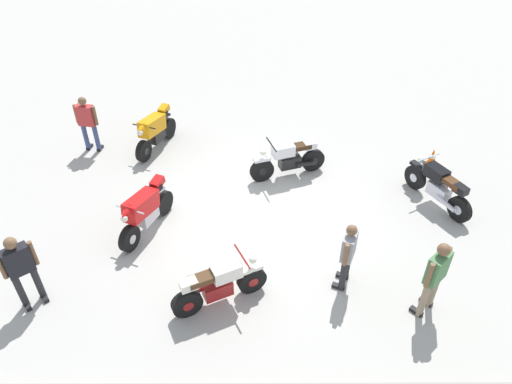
% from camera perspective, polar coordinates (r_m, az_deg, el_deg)
% --- Properties ---
extents(ground_plane, '(40.00, 40.00, 0.00)m').
position_cam_1_polar(ground_plane, '(11.42, 0.56, -2.66)').
color(ground_plane, '#ADAAA3').
extents(motorcycle_orange_sportbike, '(0.95, 1.89, 1.14)m').
position_cam_1_polar(motorcycle_orange_sportbike, '(13.76, -12.11, 7.29)').
color(motorcycle_orange_sportbike, black).
rests_on(motorcycle_orange_sportbike, ground).
extents(motorcycle_black_cruiser, '(1.10, 1.90, 1.09)m').
position_cam_1_polar(motorcycle_black_cruiser, '(12.23, 21.11, 0.64)').
color(motorcycle_black_cruiser, black).
rests_on(motorcycle_black_cruiser, ground).
extents(motorcycle_cream_vintage, '(1.83, 1.03, 1.07)m').
position_cam_1_polar(motorcycle_cream_vintage, '(9.22, -4.47, -11.10)').
color(motorcycle_cream_vintage, black).
rests_on(motorcycle_cream_vintage, ground).
extents(motorcycle_red_sportbike, '(1.00, 1.87, 1.14)m').
position_cam_1_polar(motorcycle_red_sportbike, '(10.90, -13.26, -2.12)').
color(motorcycle_red_sportbike, black).
rests_on(motorcycle_red_sportbike, ground).
extents(motorcycle_silver_cruiser, '(2.02, 0.89, 1.09)m').
position_cam_1_polar(motorcycle_silver_cruiser, '(12.40, 3.95, 3.99)').
color(motorcycle_silver_cruiser, black).
rests_on(motorcycle_silver_cruiser, ground).
extents(person_in_gray_shirt, '(0.44, 0.61, 1.58)m').
position_cam_1_polar(person_in_gray_shirt, '(9.40, 11.01, -7.17)').
color(person_in_gray_shirt, '#262628').
rests_on(person_in_gray_shirt, ground).
extents(person_in_green_shirt, '(0.57, 0.55, 1.75)m').
position_cam_1_polar(person_in_green_shirt, '(9.26, 20.79, -9.24)').
color(person_in_green_shirt, gray).
rests_on(person_in_green_shirt, ground).
extents(person_in_red_shirt, '(0.65, 0.38, 1.67)m').
position_cam_1_polar(person_in_red_shirt, '(14.00, -19.67, 8.07)').
color(person_in_red_shirt, '#384772').
rests_on(person_in_red_shirt, ground).
extents(person_in_black_shirt, '(0.57, 0.52, 1.69)m').
position_cam_1_polar(person_in_black_shirt, '(9.86, -26.47, -8.10)').
color(person_in_black_shirt, '#262628').
rests_on(person_in_black_shirt, ground).
extents(traffic_cone, '(0.36, 0.36, 0.53)m').
position_cam_1_polar(traffic_cone, '(13.75, 20.45, 3.89)').
color(traffic_cone, black).
rests_on(traffic_cone, ground).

